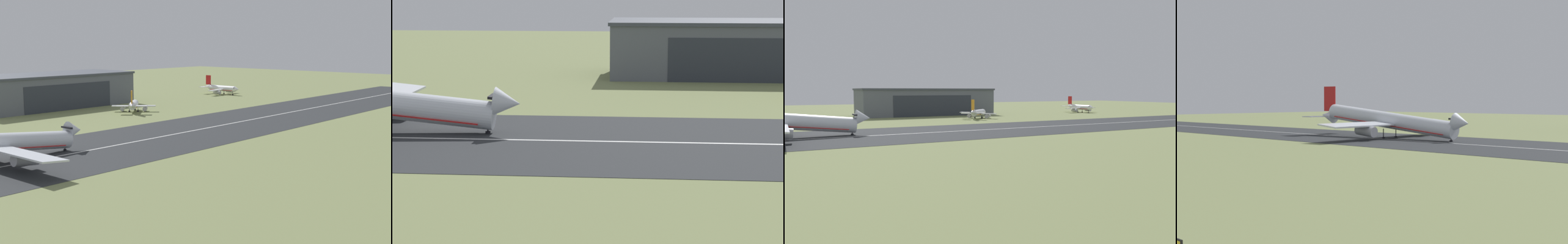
% 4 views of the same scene
% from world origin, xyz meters
% --- Properties ---
extents(ground_plane, '(682.79, 682.79, 0.00)m').
position_xyz_m(ground_plane, '(0.00, 63.86, 0.00)').
color(ground_plane, '#7A8451').
extents(runway_strip, '(442.79, 44.89, 0.06)m').
position_xyz_m(runway_strip, '(0.00, 127.72, 0.03)').
color(runway_strip, '#2B2D30').
rests_on(runway_strip, ground_plane).
extents(runway_centreline, '(398.51, 0.70, 0.01)m').
position_xyz_m(runway_centreline, '(0.00, 127.72, 0.07)').
color(runway_centreline, silver).
rests_on(runway_centreline, runway_strip).
extents(airplane_landing, '(56.49, 51.94, 15.58)m').
position_xyz_m(airplane_landing, '(-52.92, 132.10, 5.09)').
color(airplane_landing, silver).
rests_on(airplane_landing, ground_plane).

